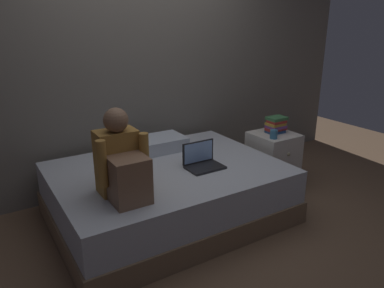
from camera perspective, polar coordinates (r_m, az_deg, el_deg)
The scene contains 9 objects.
ground_plane at distance 3.37m, azimuth 1.91°, elevation -12.34°, with size 8.00×8.00×0.00m, color brown.
wall_back at distance 3.96m, azimuth -7.82°, elevation 12.90°, with size 5.60×0.10×2.70m, color slate.
bed at distance 3.39m, azimuth -3.73°, elevation -7.48°, with size 2.00×1.50×0.49m.
nightstand at distance 4.10m, azimuth 12.36°, elevation -2.36°, with size 0.44×0.46×0.59m.
person_sitting at distance 2.73m, azimuth -10.83°, elevation -3.03°, with size 0.39×0.44×0.66m.
laptop at distance 3.27m, azimuth 1.59°, elevation -2.64°, with size 0.32×0.23×0.22m.
pillow at distance 3.69m, azimuth -5.47°, elevation -0.01°, with size 0.56×0.36×0.13m, color silver.
book_stack at distance 4.01m, azimuth 12.86°, elevation 2.91°, with size 0.22×0.16×0.18m.
mug at distance 3.82m, azimuth 12.54°, elevation 1.48°, with size 0.08×0.08×0.09m, color teal.
Camera 1 is at (-1.62, -2.39, 1.74)m, focal length 34.48 mm.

